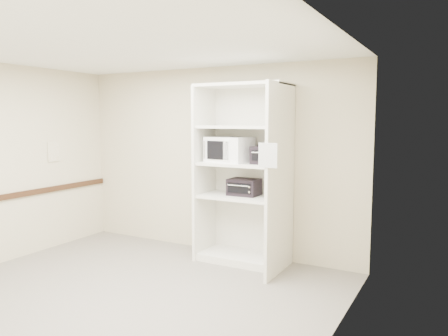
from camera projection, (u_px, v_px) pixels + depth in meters
The scene contains 10 objects.
floor at pixel (125, 296), 4.83m from camera, with size 4.50×4.00×0.01m, color #635F55.
ceiling at pixel (118, 47), 4.53m from camera, with size 4.50×4.00×0.01m, color white.
wall_back at pixel (214, 160), 6.42m from camera, with size 4.50×0.02×2.70m, color #C7B697.
wall_right at pixel (329, 192), 3.61m from camera, with size 0.02×4.00×2.70m, color #C7B697.
shelving_unit at pixel (246, 180), 5.87m from camera, with size 1.24×0.92×2.42m.
microwave at pixel (230, 149), 5.95m from camera, with size 0.57×0.43×0.34m, color white.
toaster_oven_upper at pixel (268, 155), 5.68m from camera, with size 0.40×0.30×0.23m, color black.
toaster_oven_lower at pixel (244, 187), 5.95m from camera, with size 0.41×0.31×0.23m, color black.
paper_sign at pixel (268, 155), 5.00m from camera, with size 0.22×0.01×0.28m, color white.
wall_poster at pixel (54, 152), 6.61m from camera, with size 0.01×0.22×0.30m, color white.
Camera 1 is at (3.19, -3.55, 1.94)m, focal length 35.00 mm.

